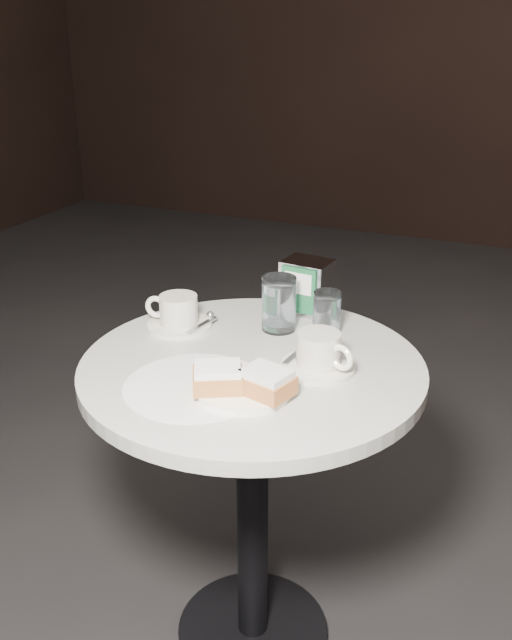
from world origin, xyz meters
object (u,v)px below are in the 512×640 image
Objects in this scene: coffee_cup_right at (319,354)px; beignet_plate at (243,384)px; coffee_cup_left at (178,314)px; napkin_dispenser at (307,286)px; water_glass_left at (279,304)px; cafe_table at (252,445)px; water_glass_right at (327,314)px.

beignet_plate is at bearing -101.48° from coffee_cup_right.
coffee_cup_left is 1.28× the size of napkin_dispenser.
water_glass_left is at bearing -93.44° from napkin_dispenser.
napkin_dispenser reaches higher than beignet_plate.
cafe_table is 4.63× the size of coffee_cup_left.
cafe_table is at bearing 105.97° from beignet_plate.
beignet_plate is 0.34m from coffee_cup_left.
coffee_cup_left is (-0.26, 0.23, 0.01)m from beignet_plate.
water_glass_left reaches higher than coffee_cup_right.
water_glass_right is at bearing 79.92° from beignet_plate.
cafe_table is at bearing -116.25° from water_glass_right.
beignet_plate is at bearing -79.69° from napkin_dispenser.
napkin_dispenser is at bearing 128.31° from water_glass_right.
cafe_table is 3.88× the size of coffee_cup_right.
coffee_cup_left is 0.31m from napkin_dispenser.
cafe_table is 0.33m from water_glass_right.
coffee_cup_left is at bearing 156.61° from cafe_table.
beignet_plate is 1.70× the size of water_glass_left.
beignet_plate is 0.18m from coffee_cup_right.
water_glass_left is at bearing 154.46° from coffee_cup_right.
coffee_cup_left reaches higher than beignet_plate.
beignet_plate is at bearing -100.08° from water_glass_right.
coffee_cup_right reaches higher than cafe_table.
water_glass_left is (-0.01, 0.17, 0.26)m from cafe_table.
cafe_table is at bearing -149.35° from coffee_cup_right.
coffee_cup_left is at bearing -132.40° from napkin_dispenser.
coffee_cup_right is at bearing -46.18° from water_glass_left.
water_glass_left reaches higher than coffee_cup_left.
coffee_cup_left is 1.31× the size of water_glass_left.
napkin_dispenser is (0.01, 0.30, 0.26)m from cafe_table.
water_glass_right is at bearing 63.75° from cafe_table.
water_glass_left is 0.12m from napkin_dispenser.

